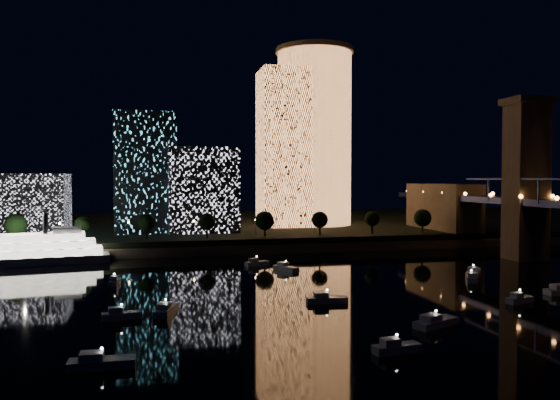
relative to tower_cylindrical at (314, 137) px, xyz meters
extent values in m
plane|color=black|center=(-21.03, -132.34, -43.36)|extent=(520.00, 520.00, 0.00)
cube|color=black|center=(-21.03, 27.66, -40.86)|extent=(420.00, 160.00, 5.00)
cube|color=#6B5E4C|center=(-21.03, -50.34, -41.86)|extent=(420.00, 6.00, 3.00)
cylinder|color=#FF9A51|center=(0.00, 0.00, -1.13)|extent=(32.00, 32.00, 74.47)
cylinder|color=#6B5E4C|center=(0.00, 0.00, 37.11)|extent=(34.00, 34.00, 2.00)
cube|color=#FF9A51|center=(-14.76, -4.78, -5.50)|extent=(20.65, 20.65, 65.72)
cube|color=silver|center=(-50.36, -20.01, -22.46)|extent=(25.83, 21.86, 31.79)
cube|color=#59D5F3|center=(-71.44, -13.75, -16.09)|extent=(22.27, 28.95, 44.55)
cube|color=silver|center=(-111.12, -12.84, -27.38)|extent=(21.97, 19.97, 21.97)
cube|color=#6B5E4C|center=(43.97, -82.34, -19.36)|extent=(11.00, 9.00, 48.00)
cube|color=#6B5E4C|center=(43.97, -82.34, 5.64)|extent=(13.00, 11.00, 2.00)
cube|color=#6B5E4C|center=(43.97, -32.34, -31.86)|extent=(12.00, 40.00, 23.00)
cube|color=#17214C|center=(38.97, -96.34, -21.86)|extent=(0.50, 0.50, 7.00)
cube|color=#17214C|center=(38.97, -72.34, -21.86)|extent=(0.50, 0.50, 7.00)
sphere|color=orange|center=(38.47, -87.34, -23.56)|extent=(1.20, 1.20, 1.20)
sphere|color=orange|center=(38.47, -42.34, -23.56)|extent=(1.20, 1.20, 1.20)
cube|color=silver|center=(-105.69, -58.55, -42.17)|extent=(48.59, 17.46, 2.38)
cube|color=white|center=(-105.69, -58.55, -39.89)|extent=(44.53, 15.93, 2.18)
cube|color=white|center=(-105.69, -58.55, -37.71)|extent=(40.47, 14.39, 2.18)
cube|color=white|center=(-105.69, -58.55, -35.54)|extent=(34.45, 12.57, 2.18)
cube|color=silver|center=(-93.92, -56.88, -33.65)|extent=(8.68, 7.00, 1.78)
cylinder|color=black|center=(-99.53, -59.67, -31.47)|extent=(1.39, 1.39, 5.94)
cylinder|color=black|center=(-100.08, -55.75, -31.47)|extent=(1.39, 1.39, 5.94)
cube|color=silver|center=(17.03, -129.01, -41.66)|extent=(2.99, 2.26, 1.00)
cube|color=silver|center=(3.71, -134.10, -42.76)|extent=(6.70, 3.73, 1.20)
cube|color=silver|center=(2.79, -134.37, -41.66)|extent=(2.61, 2.21, 1.00)
sphere|color=white|center=(3.71, -134.10, -40.76)|extent=(0.36, 0.36, 0.36)
cube|color=silver|center=(-77.68, -96.40, -42.76)|extent=(2.63, 6.39, 1.20)
cube|color=silver|center=(-77.77, -97.33, -41.66)|extent=(1.83, 2.33, 1.00)
sphere|color=white|center=(-77.68, -96.40, -40.76)|extent=(0.36, 0.36, 0.36)
cube|color=silver|center=(-34.23, -157.83, -42.76)|extent=(7.40, 3.13, 1.20)
cube|color=silver|center=(-35.30, -157.96, -41.66)|extent=(2.71, 2.15, 1.00)
sphere|color=white|center=(-34.23, -157.83, -40.76)|extent=(0.36, 0.36, 0.36)
cube|color=silver|center=(-34.31, -125.28, -42.76)|extent=(8.46, 3.55, 1.20)
cube|color=silver|center=(-35.54, -125.14, -41.66)|extent=(3.10, 2.45, 1.00)
sphere|color=white|center=(-34.31, -125.28, -40.76)|extent=(0.36, 0.36, 0.36)
cube|color=silver|center=(-39.58, -75.46, -42.76)|extent=(7.55, 4.69, 1.20)
cube|color=silver|center=(-40.59, -75.84, -41.66)|extent=(3.02, 2.64, 1.00)
sphere|color=white|center=(-39.58, -75.46, -40.76)|extent=(0.36, 0.36, 0.36)
cube|color=silver|center=(-66.33, -126.89, -42.76)|extent=(4.83, 8.70, 1.20)
cube|color=silver|center=(-66.67, -128.09, -41.66)|extent=(2.87, 3.38, 1.00)
sphere|color=white|center=(-66.33, -126.89, -40.76)|extent=(0.36, 0.36, 0.36)
cube|color=silver|center=(-75.16, -154.94, -42.76)|extent=(8.67, 2.85, 1.20)
cube|color=silver|center=(-76.46, -154.93, -41.66)|extent=(3.05, 2.28, 1.00)
sphere|color=white|center=(-75.16, -154.94, -40.76)|extent=(0.36, 0.36, 0.36)
cube|color=silver|center=(7.43, -110.77, -42.76)|extent=(5.26, 7.37, 1.20)
cube|color=silver|center=(6.94, -111.72, -41.66)|extent=(2.78, 3.06, 1.00)
sphere|color=white|center=(7.43, -110.77, -40.76)|extent=(0.36, 0.36, 0.36)
cube|color=silver|center=(-33.46, -85.91, -42.76)|extent=(6.15, 8.13, 1.20)
cube|color=silver|center=(-34.05, -84.88, -41.66)|extent=(3.17, 3.43, 1.00)
sphere|color=white|center=(-33.46, -85.91, -40.76)|extent=(0.36, 0.36, 0.36)
cube|color=silver|center=(12.81, -103.20, -42.76)|extent=(8.10, 9.27, 1.20)
cube|color=silver|center=(11.95, -104.32, -41.66)|extent=(3.94, 4.09, 1.00)
sphere|color=white|center=(12.81, -103.20, -40.76)|extent=(0.36, 0.36, 0.36)
cube|color=silver|center=(-21.64, -146.21, -42.76)|extent=(9.35, 6.29, 1.20)
cube|color=silver|center=(-22.86, -146.76, -41.66)|extent=(3.82, 3.41, 1.00)
sphere|color=white|center=(-21.64, -146.21, -40.76)|extent=(0.36, 0.36, 0.36)
cube|color=silver|center=(-74.15, -129.30, -42.76)|extent=(7.04, 2.91, 1.20)
cube|color=silver|center=(-75.17, -129.41, -41.66)|extent=(2.57, 2.03, 1.00)
sphere|color=white|center=(-74.15, -129.30, -40.76)|extent=(0.36, 0.36, 0.36)
cylinder|color=black|center=(-111.03, -44.34, -36.36)|extent=(0.70, 0.70, 4.00)
sphere|color=black|center=(-111.03, -44.34, -32.86)|extent=(6.95, 6.95, 6.95)
cylinder|color=black|center=(-91.03, -44.34, -36.36)|extent=(0.70, 0.70, 4.00)
sphere|color=black|center=(-91.03, -44.34, -32.86)|extent=(5.04, 5.04, 5.04)
cylinder|color=black|center=(-71.03, -44.34, -36.36)|extent=(0.70, 0.70, 4.00)
sphere|color=black|center=(-71.03, -44.34, -32.86)|extent=(5.51, 5.51, 5.51)
cylinder|color=black|center=(-51.03, -44.34, -36.36)|extent=(0.70, 0.70, 4.00)
sphere|color=black|center=(-51.03, -44.34, -32.86)|extent=(5.76, 5.76, 5.76)
cylinder|color=black|center=(-31.03, -44.34, -36.36)|extent=(0.70, 0.70, 4.00)
sphere|color=black|center=(-31.03, -44.34, -32.86)|extent=(6.65, 6.65, 6.65)
cylinder|color=black|center=(-11.03, -44.34, -36.36)|extent=(0.70, 0.70, 4.00)
sphere|color=black|center=(-11.03, -44.34, -32.86)|extent=(5.89, 5.89, 5.89)
cylinder|color=black|center=(8.97, -44.34, -36.36)|extent=(0.70, 0.70, 4.00)
sphere|color=black|center=(8.97, -44.34, -32.86)|extent=(5.35, 5.35, 5.35)
cylinder|color=black|center=(28.97, -44.34, -36.36)|extent=(0.70, 0.70, 4.00)
sphere|color=black|center=(28.97, -44.34, -32.86)|extent=(6.50, 6.50, 6.50)
cylinder|color=black|center=(-99.03, -38.34, -35.86)|extent=(0.24, 0.24, 5.00)
sphere|color=#FFCC7F|center=(-99.03, -38.34, -33.06)|extent=(0.70, 0.70, 0.70)
cylinder|color=black|center=(-77.03, -38.34, -35.86)|extent=(0.24, 0.24, 5.00)
sphere|color=#FFCC7F|center=(-77.03, -38.34, -33.06)|extent=(0.70, 0.70, 0.70)
cylinder|color=black|center=(-55.03, -38.34, -35.86)|extent=(0.24, 0.24, 5.00)
sphere|color=#FFCC7F|center=(-55.03, -38.34, -33.06)|extent=(0.70, 0.70, 0.70)
cylinder|color=black|center=(-33.03, -38.34, -35.86)|extent=(0.24, 0.24, 5.00)
sphere|color=#FFCC7F|center=(-33.03, -38.34, -33.06)|extent=(0.70, 0.70, 0.70)
cylinder|color=black|center=(-11.03, -38.34, -35.86)|extent=(0.24, 0.24, 5.00)
sphere|color=#FFCC7F|center=(-11.03, -38.34, -33.06)|extent=(0.70, 0.70, 0.70)
cylinder|color=black|center=(10.97, -38.34, -35.86)|extent=(0.24, 0.24, 5.00)
sphere|color=#FFCC7F|center=(10.97, -38.34, -33.06)|extent=(0.70, 0.70, 0.70)
camera|label=1|loc=(-68.04, -229.88, -18.22)|focal=35.00mm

